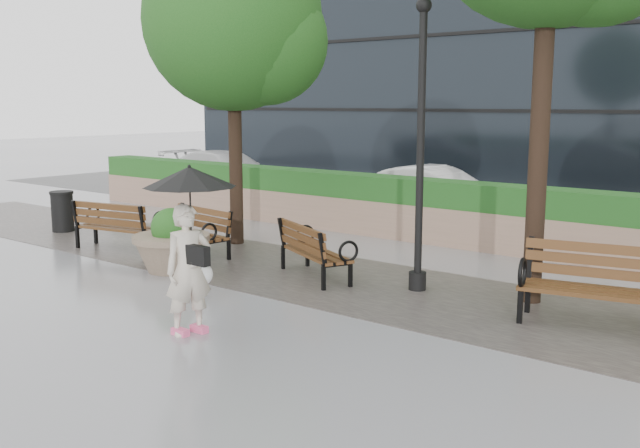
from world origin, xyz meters
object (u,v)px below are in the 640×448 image
Objects in this scene: planter_left at (171,247)px; car_right at (436,193)px; bench_3 at (599,304)px; trash_bin at (62,213)px; pedestrian at (189,234)px; bench_2 at (315,262)px; bench_0 at (118,236)px; bench_1 at (194,242)px; lamppost at (420,165)px; car_left at (227,173)px.

car_right reaches higher than planter_left.
planter_left is (-7.02, -1.42, 0.12)m from bench_3.
trash_bin is (-5.09, 1.01, 0.00)m from planter_left.
car_right is 10.53m from pedestrian.
planter_left is at bearing 52.72° from bench_2.
bench_0 reaches higher than bench_1.
car_right is (-1.57, 6.96, 0.40)m from bench_2.
bench_1 is 0.44× the size of car_right.
bench_2 is at bearing -166.92° from car_right.
pedestrian is at bearing -151.18° from bench_3.
bench_3 is 0.48× the size of lamppost.
planter_left is 8.19m from car_right.
planter_left is 0.33× the size of car_right.
planter_left is 3.73m from pedestrian.
bench_0 is at bearing 84.30° from pedestrian.
trash_bin is at bearing -165.04° from car_left.
car_left reaches higher than bench_1.
lamppost is (1.80, 0.40, 1.74)m from bench_2.
bench_1 is 0.37× the size of car_left.
bench_3 is 5.50m from pedestrian.
bench_0 is 1.05× the size of bench_2.
bench_1 is at bearing 69.23° from pedestrian.
bench_3 is at bearing -136.64° from car_right.
bench_2 is 0.38× the size of car_left.
bench_0 is at bearing 158.57° from car_right.
car_left is (-6.35, 7.07, 0.43)m from bench_1.
pedestrian reaches higher than bench_0.
bench_0 is 0.90× the size of pedestrian.
bench_0 is at bearing 167.07° from planter_left.
lamppost is (9.22, 0.58, 1.57)m from trash_bin.
pedestrian is (8.04, -3.14, 0.88)m from trash_bin.
bench_3 is 3.36m from lamppost.
trash_bin is 8.67m from pedestrian.
bench_3 is at bearing 11.46° from planter_left.
car_left is (-14.06, 6.78, 0.38)m from bench_3.
bench_3 is (4.70, 0.23, 0.05)m from bench_2.
bench_0 is 0.48× the size of car_right.
lamppost is (6.42, 1.06, 1.73)m from bench_0.
car_left is at bearing 149.36° from lamppost.
pedestrian reaches higher than bench_2.
bench_2 is at bearing 170.66° from bench_3.
bench_3 is 7.17m from planter_left.
car_left is (-9.36, 7.02, 0.43)m from bench_2.
bench_3 is 0.53× the size of car_right.
planter_left is 5.19m from trash_bin.
car_left is 7.80m from car_right.
lamppost reaches higher than car_left.
trash_bin is at bearing -176.39° from lamppost.
bench_0 is 6.74m from lamppost.
planter_left is 0.28× the size of car_left.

